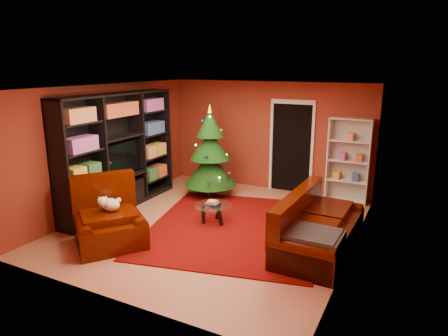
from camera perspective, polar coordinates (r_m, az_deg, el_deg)
The scene contains 18 objects.
floor at distance 7.69m, azimuth -1.37°, elevation -8.46°, with size 5.00×5.50×0.05m, color #AB6548.
ceiling at distance 7.08m, azimuth -1.50°, elevation 11.68°, with size 5.00×5.50×0.05m, color silver.
wall_back at distance 9.75m, azimuth 6.36°, elevation 4.57°, with size 5.00×0.05×2.60m, color maroon.
wall_left at distance 8.73m, azimuth -16.20°, elevation 2.89°, with size 0.05×5.50×2.60m, color maroon.
wall_right at distance 6.50m, azimuth 18.58°, elevation -1.21°, with size 0.05×5.50×2.60m, color maroon.
doorway at distance 9.57m, azimuth 9.58°, elevation 2.73°, with size 1.06×0.60×2.16m, color black, non-canonical shape.
rug at distance 7.61m, azimuth 1.39°, elevation -8.43°, with size 3.04×3.55×0.02m, color #630704.
media_unit at distance 8.60m, azimuth -14.79°, elevation 2.23°, with size 0.49×3.17×2.43m, color black, non-canonical shape.
christmas_tree at distance 9.14m, azimuth -2.00°, elevation 2.31°, with size 1.20×1.20×2.14m, color #103E0E, non-canonical shape.
gift_box_teal at distance 9.81m, azimuth -3.17°, elevation -2.21°, with size 0.30×0.30×0.30m, color #167167.
gift_box_green at distance 9.47m, azimuth -2.16°, elevation -2.88°, with size 0.28×0.28×0.28m, color #1E6329.
gift_box_red at distance 10.29m, azimuth -1.31°, elevation -1.62°, with size 0.22×0.22×0.22m, color #9A2C0F.
white_bookshelf at distance 9.14m, azimuth 17.33°, elevation 0.96°, with size 0.89×0.32×1.92m, color white, non-canonical shape.
armchair at distance 7.04m, azimuth -16.09°, elevation -6.99°, with size 1.19×1.19×0.93m, color #320A00, non-canonical shape.
dog at distance 7.01m, azimuth -15.88°, elevation -5.07°, with size 0.40×0.30×0.30m, color beige, non-canonical shape.
sofa at distance 6.77m, azimuth 13.65°, elevation -7.55°, with size 2.24×1.01×0.96m, color #320A00, non-canonical shape.
coffee_table at distance 7.73m, azimuth -1.46°, elevation -6.56°, with size 0.74×0.74×0.46m, color gray, non-canonical shape.
acrylic_chair at distance 8.91m, azimuth -0.80°, elevation -1.72°, with size 0.49×0.53×0.96m, color #66605B, non-canonical shape.
Camera 1 is at (3.36, -6.22, 2.99)m, focal length 32.00 mm.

